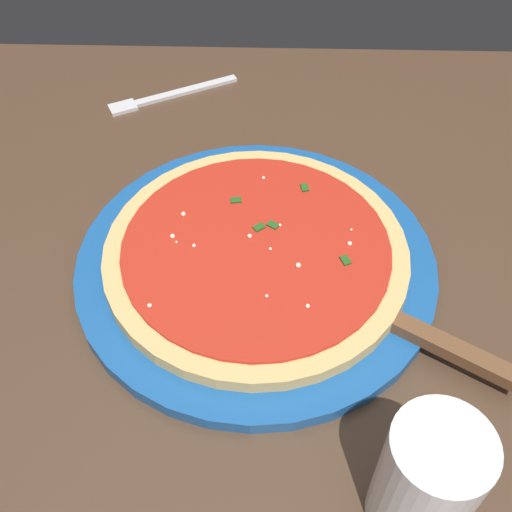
{
  "coord_description": "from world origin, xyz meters",
  "views": [
    {
      "loc": [
        -0.38,
        -0.05,
        1.27
      ],
      "look_at": [
        0.05,
        -0.03,
        0.78
      ],
      "focal_mm": 43.97,
      "sensor_mm": 36.0,
      "label": 1
    }
  ],
  "objects_px": {
    "pizza": "(256,253)",
    "fork": "(166,96)",
    "cup_tall_drink": "(426,482)",
    "serving_plate": "(256,264)",
    "pizza_server": "(411,330)"
  },
  "relations": [
    {
      "from": "serving_plate",
      "to": "pizza_server",
      "type": "relative_size",
      "value": 1.78
    },
    {
      "from": "serving_plate",
      "to": "fork",
      "type": "height_order",
      "value": "serving_plate"
    },
    {
      "from": "cup_tall_drink",
      "to": "fork",
      "type": "relative_size",
      "value": 0.71
    },
    {
      "from": "pizza",
      "to": "pizza_server",
      "type": "bearing_deg",
      "value": -121.24
    },
    {
      "from": "pizza",
      "to": "pizza_server",
      "type": "xyz_separation_m",
      "value": [
        -0.09,
        -0.15,
        -0.0
      ]
    },
    {
      "from": "pizza_server",
      "to": "fork",
      "type": "bearing_deg",
      "value": 35.26
    },
    {
      "from": "serving_plate",
      "to": "fork",
      "type": "distance_m",
      "value": 0.34
    },
    {
      "from": "pizza_server",
      "to": "fork",
      "type": "xyz_separation_m",
      "value": [
        0.4,
        0.28,
        -0.02
      ]
    },
    {
      "from": "pizza",
      "to": "fork",
      "type": "height_order",
      "value": "pizza"
    },
    {
      "from": "serving_plate",
      "to": "pizza",
      "type": "xyz_separation_m",
      "value": [
        0.0,
        -0.0,
        0.02
      ]
    },
    {
      "from": "pizza",
      "to": "fork",
      "type": "distance_m",
      "value": 0.34
    },
    {
      "from": "cup_tall_drink",
      "to": "fork",
      "type": "xyz_separation_m",
      "value": [
        0.56,
        0.26,
        -0.06
      ]
    },
    {
      "from": "pizza",
      "to": "cup_tall_drink",
      "type": "xyz_separation_m",
      "value": [
        -0.25,
        -0.13,
        0.04
      ]
    },
    {
      "from": "cup_tall_drink",
      "to": "serving_plate",
      "type": "bearing_deg",
      "value": 27.47
    },
    {
      "from": "fork",
      "to": "cup_tall_drink",
      "type": "bearing_deg",
      "value": -154.74
    }
  ]
}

